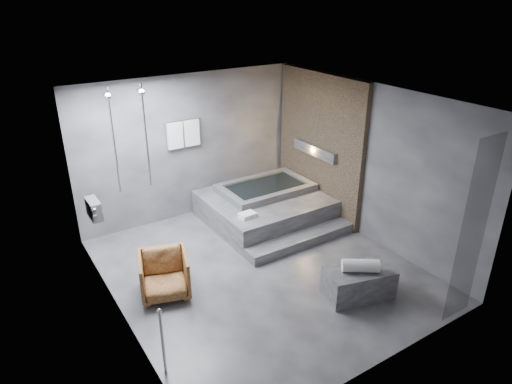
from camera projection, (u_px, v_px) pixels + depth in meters
room at (273, 161)px, 7.14m from camera, size 5.00×5.04×2.82m
tub_deck at (265, 207)px, 8.99m from camera, size 2.20×2.00×0.50m
tub_step at (301, 240)px, 8.16m from camera, size 2.20×0.36×0.18m
concrete_bench at (358, 282)px, 6.76m from camera, size 1.10×0.78×0.45m
driftwood_chair at (164, 275)px, 6.75m from camera, size 0.89×0.90×0.66m
rolled_towel at (361, 266)px, 6.59m from camera, size 0.55×0.46×0.19m
deck_towel at (247, 215)px, 8.06m from camera, size 0.30×0.23×0.08m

